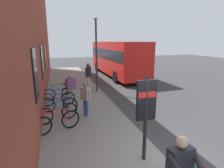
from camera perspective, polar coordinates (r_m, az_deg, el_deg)
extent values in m
plane|color=#38383A|center=(11.17, 3.84, -4.49)|extent=(60.00, 60.00, 0.00)
cube|color=gray|center=(12.42, -11.50, -2.61)|extent=(24.00, 3.50, 0.12)
cube|color=brown|center=(13.02, -22.47, 18.15)|extent=(22.00, 0.60, 9.45)
cube|color=black|center=(6.03, -22.90, 2.73)|extent=(0.90, 0.06, 1.60)
cube|color=black|center=(9.49, -21.03, 6.35)|extent=(0.90, 0.06, 1.60)
cube|color=black|center=(12.97, -20.15, 8.04)|extent=(0.90, 0.06, 1.60)
torus|color=black|center=(7.01, -20.99, -12.24)|extent=(0.27, 0.71, 0.72)
torus|color=black|center=(7.27, -12.80, -10.71)|extent=(0.27, 0.71, 0.72)
cylinder|color=#B21E1E|center=(7.02, -16.76, -9.41)|extent=(0.33, 0.98, 0.58)
cylinder|color=#B21E1E|center=(6.91, -17.50, -7.60)|extent=(0.28, 0.83, 0.09)
cylinder|color=#B21E1E|center=(7.15, -13.47, -8.99)|extent=(0.09, 0.19, 0.51)
cube|color=black|center=(7.03, -14.17, -6.91)|extent=(0.15, 0.22, 0.06)
cylinder|color=#B21E1E|center=(6.79, -20.99, -7.58)|extent=(0.47, 0.16, 0.02)
torus|color=black|center=(7.82, -20.29, -9.49)|extent=(0.30, 0.70, 0.72)
torus|color=black|center=(8.15, -13.17, -8.08)|extent=(0.30, 0.70, 0.72)
cylinder|color=#1E4CA5|center=(7.88, -16.61, -6.89)|extent=(0.38, 0.97, 0.58)
cylinder|color=#1E4CA5|center=(7.78, -17.25, -5.26)|extent=(0.32, 0.81, 0.09)
cylinder|color=#1E4CA5|center=(8.03, -13.76, -6.52)|extent=(0.10, 0.19, 0.51)
cube|color=black|center=(7.91, -14.37, -4.64)|extent=(0.16, 0.22, 0.06)
cylinder|color=#1E4CA5|center=(7.63, -20.29, -5.25)|extent=(0.46, 0.19, 0.02)
torus|color=black|center=(9.13, -19.42, -6.15)|extent=(0.27, 0.71, 0.72)
torus|color=black|center=(8.84, -12.95, -6.35)|extent=(0.27, 0.71, 0.72)
cylinder|color=#1E4CA5|center=(8.88, -16.20, -4.59)|extent=(0.34, 0.98, 0.58)
cylinder|color=#1E4CA5|center=(8.83, -16.77, -3.03)|extent=(0.29, 0.82, 0.09)
cylinder|color=#1E4CA5|center=(8.78, -13.52, -4.80)|extent=(0.09, 0.19, 0.51)
cube|color=black|center=(8.71, -14.10, -2.98)|extent=(0.16, 0.22, 0.06)
cylinder|color=#1E4CA5|center=(8.94, -19.41, -2.52)|extent=(0.47, 0.17, 0.02)
torus|color=black|center=(9.89, -19.62, -4.69)|extent=(0.08, 0.72, 0.72)
torus|color=black|center=(9.86, -13.52, -4.33)|extent=(0.08, 0.72, 0.72)
cylinder|color=#1E4CA5|center=(9.78, -16.53, -2.97)|extent=(0.06, 1.02, 0.58)
cylinder|color=#1E4CA5|center=(9.72, -17.07, -1.58)|extent=(0.06, 0.85, 0.09)
cylinder|color=#1E4CA5|center=(9.79, -14.03, -2.96)|extent=(0.04, 0.19, 0.51)
cube|color=black|center=(9.71, -14.57, -1.34)|extent=(0.11, 0.20, 0.06)
cylinder|color=#1E4CA5|center=(9.73, -19.60, -1.31)|extent=(0.48, 0.04, 0.02)
torus|color=black|center=(10.78, -19.05, -3.20)|extent=(0.19, 0.72, 0.72)
torus|color=black|center=(10.97, -13.65, -2.55)|extent=(0.19, 0.72, 0.72)
cylinder|color=#267F3F|center=(10.80, -16.29, -1.46)|extent=(0.23, 1.01, 0.58)
cylinder|color=#267F3F|center=(10.72, -16.77, -0.21)|extent=(0.20, 0.84, 0.09)
cylinder|color=#267F3F|center=(10.89, -14.10, -1.33)|extent=(0.07, 0.19, 0.51)
cube|color=black|center=(10.81, -14.57, 0.11)|extent=(0.14, 0.22, 0.06)
cylinder|color=#267F3F|center=(10.64, -19.03, -0.06)|extent=(0.48, 0.11, 0.02)
cylinder|color=black|center=(5.11, 10.40, -10.91)|extent=(0.10, 0.10, 2.40)
cube|color=black|center=(4.91, 10.67, -5.04)|extent=(0.09, 0.55, 1.10)
cube|color=red|center=(4.86, 10.75, -3.19)|extent=(0.10, 0.50, 0.16)
cube|color=red|center=(18.46, 1.32, 8.42)|extent=(10.53, 2.62, 3.00)
cube|color=black|center=(18.44, 1.33, 9.53)|extent=(10.32, 2.66, 0.90)
cylinder|color=black|center=(16.05, 9.33, 2.66)|extent=(1.00, 0.26, 1.00)
cylinder|color=black|center=(15.11, 1.20, 2.18)|extent=(1.00, 0.26, 1.00)
cylinder|color=black|center=(22.16, 1.37, 5.71)|extent=(1.00, 0.26, 1.00)
cylinder|color=black|center=(21.49, -4.71, 5.43)|extent=(1.00, 0.26, 1.00)
cylinder|color=#B2A599|center=(13.08, -7.18, 0.60)|extent=(0.13, 0.13, 0.88)
cylinder|color=#B2A599|center=(12.91, -7.45, 0.42)|extent=(0.13, 0.13, 0.88)
cube|color=#26262D|center=(12.85, -7.41, 3.85)|extent=(0.57, 0.47, 0.66)
sphere|color=brown|center=(12.78, -7.47, 5.88)|extent=(0.24, 0.24, 0.24)
cylinder|color=#26262D|center=(13.12, -7.00, 3.87)|extent=(0.10, 0.10, 0.58)
cylinder|color=#26262D|center=(12.59, -7.83, 3.45)|extent=(0.10, 0.10, 0.58)
cylinder|color=#334C8C|center=(8.25, -7.82, -7.45)|extent=(0.11, 0.11, 0.75)
cylinder|color=#334C8C|center=(8.36, -8.56, -7.20)|extent=(0.11, 0.11, 0.75)
cube|color=#B2A599|center=(8.10, -8.34, -2.99)|extent=(0.48, 0.42, 0.56)
sphere|color=#8C664C|center=(8.00, -8.44, -0.29)|extent=(0.20, 0.20, 0.20)
cylinder|color=#B2A599|center=(7.94, -7.11, -3.56)|extent=(0.09, 0.09, 0.50)
cylinder|color=#B2A599|center=(8.29, -9.50, -2.92)|extent=(0.09, 0.09, 0.50)
cylinder|color=#B2A599|center=(10.05, -12.17, -3.71)|extent=(0.12, 0.12, 0.79)
cylinder|color=#B2A599|center=(9.98, -13.01, -3.88)|extent=(0.12, 0.12, 0.79)
cube|color=#723F72|center=(9.84, -12.79, 0.07)|extent=(0.39, 0.52, 0.59)
sphere|color=tan|center=(9.75, -12.91, 2.45)|extent=(0.21, 0.21, 0.21)
cylinder|color=#723F72|center=(9.96, -11.44, 0.08)|extent=(0.09, 0.09, 0.53)
cylinder|color=#723F72|center=(9.73, -14.14, -0.37)|extent=(0.09, 0.09, 0.53)
cube|color=#26262D|center=(3.84, 20.47, -22.03)|extent=(0.26, 0.48, 0.60)
sphere|color=#D8AD8C|center=(3.62, 21.02, -16.56)|extent=(0.22, 0.22, 0.22)
cylinder|color=#26262D|center=(3.82, 25.25, -20.97)|extent=(0.44, 0.16, 0.34)
cylinder|color=brown|center=(3.69, 26.96, -22.41)|extent=(0.06, 0.04, 0.11)
cylinder|color=#26262D|center=(3.55, 19.71, -23.25)|extent=(0.44, 0.20, 0.34)
cylinder|color=#333338|center=(11.95, -4.87, 8.35)|extent=(0.12, 0.12, 4.53)
sphere|color=silver|center=(11.99, -5.11, 19.79)|extent=(0.28, 0.28, 0.28)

